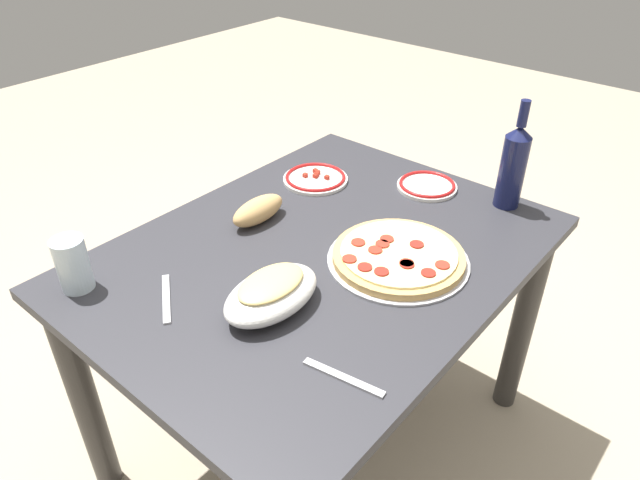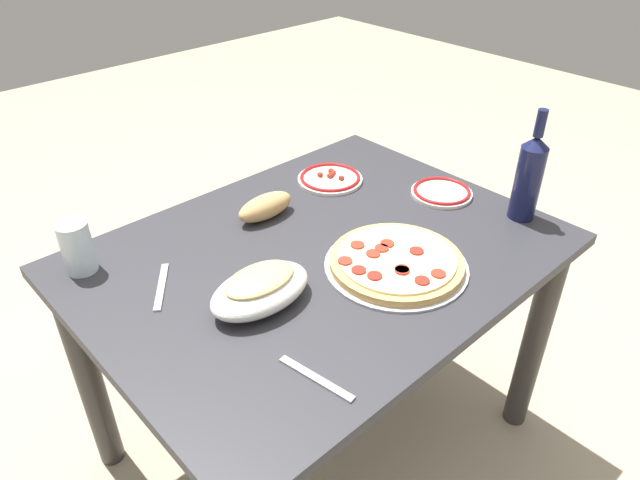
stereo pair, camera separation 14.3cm
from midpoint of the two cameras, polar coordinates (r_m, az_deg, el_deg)
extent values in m
plane|color=tan|center=(1.94, -2.22, -18.68)|extent=(8.00, 8.00, 0.00)
cube|color=#2D2D33|center=(1.45, -2.81, -1.57)|extent=(1.15, 0.87, 0.03)
cylinder|color=#33302D|center=(2.18, -0.70, 0.40)|extent=(0.07, 0.07, 0.68)
cylinder|color=#33302D|center=(1.73, -24.37, -14.08)|extent=(0.07, 0.07, 0.68)
cylinder|color=#33302D|center=(1.87, 17.18, -7.81)|extent=(0.07, 0.07, 0.68)
cylinder|color=#B7B7BC|center=(1.41, 4.78, -2.11)|extent=(0.34, 0.34, 0.01)
cylinder|color=tan|center=(1.40, 4.80, -1.71)|extent=(0.32, 0.32, 0.02)
cylinder|color=beige|center=(1.39, 4.82, -1.30)|extent=(0.28, 0.28, 0.01)
cylinder|color=#B22D1E|center=(1.39, 2.51, -1.07)|extent=(0.03, 0.03, 0.00)
cylinder|color=#B22D1E|center=(1.35, 5.49, -2.36)|extent=(0.03, 0.03, 0.00)
cylinder|color=maroon|center=(1.34, 5.52, -2.49)|extent=(0.03, 0.03, 0.00)
cylinder|color=#B22D1E|center=(1.41, 3.27, -0.48)|extent=(0.03, 0.03, 0.00)
cylinder|color=#B22D1E|center=(1.35, 8.96, -2.54)|extent=(0.03, 0.03, 0.00)
cylinder|color=maroon|center=(1.32, 7.55, -3.32)|extent=(0.03, 0.03, 0.00)
cylinder|color=#B22D1E|center=(1.43, 3.73, 0.01)|extent=(0.03, 0.03, 0.00)
cylinder|color=maroon|center=(1.42, 6.62, -0.52)|extent=(0.03, 0.03, 0.00)
cylinder|color=#B22D1E|center=(1.41, 0.88, -0.33)|extent=(0.03, 0.03, 0.00)
cylinder|color=#B22D1E|center=(1.36, -0.11, -1.96)|extent=(0.03, 0.03, 0.00)
cylinder|color=maroon|center=(1.32, 2.97, -3.21)|extent=(0.03, 0.03, 0.00)
cylinder|color=maroon|center=(1.33, 1.35, -2.77)|extent=(0.03, 0.03, 0.00)
ellipsoid|color=white|center=(1.26, -8.02, -5.40)|extent=(0.24, 0.15, 0.07)
ellipsoid|color=#AD2819|center=(1.25, -8.07, -4.96)|extent=(0.20, 0.12, 0.03)
ellipsoid|color=#EACC75|center=(1.24, -8.13, -4.32)|extent=(0.17, 0.10, 0.02)
cylinder|color=#141942|center=(1.65, 15.92, 6.34)|extent=(0.07, 0.07, 0.20)
cone|color=#141942|center=(1.60, 16.57, 10.05)|extent=(0.07, 0.07, 0.03)
cylinder|color=#141942|center=(1.58, 16.86, 11.70)|extent=(0.03, 0.03, 0.07)
cylinder|color=silver|center=(1.43, -25.73, -2.25)|extent=(0.07, 0.07, 0.13)
cylinder|color=white|center=(1.75, -2.79, 5.88)|extent=(0.19, 0.19, 0.01)
torus|color=red|center=(1.75, -2.80, 6.12)|extent=(0.18, 0.18, 0.01)
cube|color=#AD2819|center=(1.76, -2.69, 6.37)|extent=(0.01, 0.01, 0.01)
cube|color=#AD2819|center=(1.78, -2.78, 6.72)|extent=(0.01, 0.01, 0.01)
cube|color=#AD2819|center=(1.75, -2.82, 6.22)|extent=(0.01, 0.01, 0.01)
cube|color=#AD2819|center=(1.76, -3.81, 6.27)|extent=(0.01, 0.01, 0.01)
cube|color=#AD2819|center=(1.74, -1.68, 6.08)|extent=(0.01, 0.01, 0.01)
cube|color=#AD2819|center=(1.77, -2.55, 6.57)|extent=(0.01, 0.01, 0.01)
cylinder|color=white|center=(1.73, 8.10, 5.13)|extent=(0.17, 0.17, 0.01)
torus|color=red|center=(1.73, 8.12, 5.37)|extent=(0.16, 0.16, 0.01)
ellipsoid|color=tan|center=(1.56, -8.72, 2.80)|extent=(0.17, 0.07, 0.06)
cube|color=#B7B7BC|center=(1.12, -1.44, -13.45)|extent=(0.04, 0.17, 0.00)
cube|color=#B7B7BC|center=(1.35, -17.77, -5.58)|extent=(0.11, 0.15, 0.00)
camera|label=1|loc=(0.07, -92.86, -1.91)|focal=32.72mm
camera|label=2|loc=(0.07, 87.14, 1.91)|focal=32.72mm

